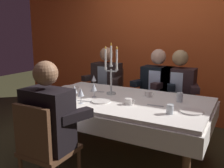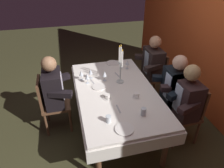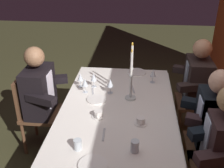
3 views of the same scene
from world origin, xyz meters
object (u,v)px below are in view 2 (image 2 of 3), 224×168
(candelabra, at_px, (120,67))
(seated_diner_3, at_px, (186,98))
(water_tumbler_0, at_px, (143,112))
(dinner_plate_0, at_px, (113,63))
(coffee_cup_0, at_px, (107,97))
(wine_glass_2, at_px, (87,77))
(seated_diner_0, at_px, (153,63))
(wine_glass_0, at_px, (127,63))
(coffee_cup_1, at_px, (136,95))
(seated_diner_1, at_px, (53,88))
(water_tumbler_1, at_px, (108,119))
(wine_glass_4, at_px, (91,72))
(dinner_plate_1, at_px, (124,129))
(wine_glass_3, at_px, (81,73))
(wine_glass_1, at_px, (105,74))
(seated_diner_2, at_px, (176,87))
(dining_table, at_px, (116,97))
(dinner_plate_2, at_px, (99,87))

(candelabra, distance_m, seated_diner_3, 1.02)
(water_tumbler_0, bearing_deg, seated_diner_3, 104.56)
(dinner_plate_0, height_order, coffee_cup_0, coffee_cup_0)
(wine_glass_2, bearing_deg, seated_diner_0, 108.06)
(seated_diner_0, distance_m, seated_diner_3, 1.11)
(wine_glass_2, bearing_deg, seated_diner_3, 60.70)
(wine_glass_0, height_order, coffee_cup_0, wine_glass_0)
(coffee_cup_1, height_order, seated_diner_1, seated_diner_1)
(water_tumbler_1, bearing_deg, wine_glass_4, -177.63)
(dinner_plate_1, distance_m, wine_glass_3, 1.24)
(water_tumbler_0, xyz_separation_m, coffee_cup_0, (-0.44, -0.35, -0.02))
(seated_diner_1, bearing_deg, seated_diner_0, 103.52)
(wine_glass_1, bearing_deg, water_tumbler_1, -9.49)
(wine_glass_0, height_order, wine_glass_1, same)
(candelabra, distance_m, seated_diner_1, 1.04)
(dinner_plate_0, bearing_deg, wine_glass_3, -54.45)
(coffee_cup_1, height_order, seated_diner_2, seated_diner_2)
(candelabra, xyz_separation_m, dinner_plate_1, (0.98, -0.23, -0.24))
(coffee_cup_0, bearing_deg, water_tumbler_0, 38.40)
(wine_glass_1, bearing_deg, seated_diner_3, 54.03)
(dinner_plate_0, relative_size, wine_glass_0, 1.42)
(wine_glass_2, relative_size, seated_diner_0, 0.13)
(coffee_cup_1, xyz_separation_m, seated_diner_2, (-0.11, 0.66, -0.03))
(dining_table, height_order, coffee_cup_0, coffee_cup_0)
(wine_glass_3, xyz_separation_m, wine_glass_4, (-0.01, 0.15, 0.00))
(coffee_cup_1, height_order, seated_diner_0, seated_diner_0)
(wine_glass_4, xyz_separation_m, seated_diner_3, (0.84, 1.18, -0.12))
(wine_glass_0, height_order, seated_diner_1, seated_diner_1)
(dinner_plate_0, distance_m, dinner_plate_1, 1.65)
(dining_table, relative_size, wine_glass_1, 11.83)
(dinner_plate_1, distance_m, wine_glass_0, 1.46)
(wine_glass_1, xyz_separation_m, wine_glass_3, (-0.11, -0.34, 0.00))
(seated_diner_3, bearing_deg, candelabra, -128.79)
(dinner_plate_0, distance_m, dinner_plate_2, 0.81)
(wine_glass_2, xyz_separation_m, wine_glass_3, (-0.12, -0.07, 0.00))
(dinner_plate_2, bearing_deg, wine_glass_4, -165.63)
(dinner_plate_0, distance_m, coffee_cup_0, 1.06)
(dinner_plate_2, bearing_deg, wine_glass_0, 128.40)
(dinner_plate_2, height_order, wine_glass_0, wine_glass_0)
(candelabra, xyz_separation_m, dinner_plate_0, (-0.65, 0.05, -0.24))
(dinner_plate_1, relative_size, seated_diner_3, 0.17)
(dinner_plate_2, relative_size, coffee_cup_0, 1.53)
(seated_diner_2, bearing_deg, seated_diner_0, 180.00)
(wine_glass_3, height_order, seated_diner_3, seated_diner_3)
(candelabra, bearing_deg, water_tumbler_0, 4.64)
(water_tumbler_0, bearing_deg, wine_glass_0, 171.77)
(wine_glass_0, height_order, wine_glass_2, same)
(wine_glass_0, distance_m, seated_diner_3, 1.15)
(wine_glass_1, xyz_separation_m, coffee_cup_1, (0.53, 0.33, -0.09))
(dinner_plate_1, bearing_deg, wine_glass_1, 179.50)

